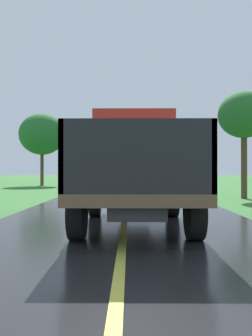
{
  "coord_description": "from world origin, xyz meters",
  "views": [
    {
      "loc": [
        0.12,
        2.08,
        1.33
      ],
      "look_at": [
        0.01,
        14.28,
        1.4
      ],
      "focal_mm": 39.38,
      "sensor_mm": 36.0,
      "label": 1
    }
  ],
  "objects": [
    {
      "name": "roadside_tree_mid_right",
      "position": [
        5.49,
        19.33,
        3.88
      ],
      "size": [
        2.42,
        2.42,
        5.01
      ],
      "color": "#4C3823",
      "rests_on": "ground"
    },
    {
      "name": "roadside_tree_near_left",
      "position": [
        -7.38,
        33.53,
        4.39
      ],
      "size": [
        3.91,
        3.91,
        6.17
      ],
      "color": "#4C3823",
      "rests_on": "ground"
    },
    {
      "name": "banana_truck_near",
      "position": [
        0.21,
        11.17,
        1.47
      ],
      "size": [
        2.38,
        5.82,
        2.8
      ],
      "color": "#2D2D30",
      "rests_on": "road_surface"
    }
  ]
}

